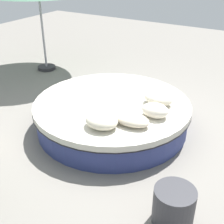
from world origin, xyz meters
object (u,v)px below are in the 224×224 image
(round_bed, at_px, (112,114))
(throw_pillow_0, at_px, (102,121))
(throw_pillow_3, at_px, (158,99))
(side_table, at_px, (174,206))
(throw_pillow_1, at_px, (131,119))
(throw_pillow_2, at_px, (155,110))

(round_bed, xyz_separation_m, throw_pillow_0, (-0.29, 0.75, 0.33))
(throw_pillow_0, xyz_separation_m, throw_pillow_3, (-0.39, -1.07, -0.01))
(throw_pillow_0, height_order, throw_pillow_3, throw_pillow_0)
(throw_pillow_0, height_order, side_table, throw_pillow_0)
(throw_pillow_1, relative_size, side_table, 1.19)
(throw_pillow_2, distance_m, side_table, 1.58)
(throw_pillow_2, bearing_deg, round_bed, -5.97)
(throw_pillow_0, relative_size, side_table, 1.03)
(throw_pillow_1, height_order, throw_pillow_3, throw_pillow_3)
(throw_pillow_0, relative_size, throw_pillow_2, 1.17)
(throw_pillow_3, xyz_separation_m, side_table, (-0.95, 1.71, -0.34))
(throw_pillow_1, distance_m, side_table, 1.41)
(throw_pillow_0, distance_m, side_table, 1.53)
(throw_pillow_1, distance_m, throw_pillow_2, 0.43)
(throw_pillow_0, xyz_separation_m, throw_pillow_1, (-0.32, -0.28, -0.02))
(round_bed, relative_size, throw_pillow_1, 4.72)
(throw_pillow_1, xyz_separation_m, throw_pillow_2, (-0.19, -0.38, 0.03))
(throw_pillow_2, height_order, throw_pillow_3, throw_pillow_2)
(throw_pillow_1, relative_size, throw_pillow_3, 1.17)
(throw_pillow_3, bearing_deg, side_table, 119.13)
(throw_pillow_0, xyz_separation_m, side_table, (-1.34, 0.64, -0.35))
(throw_pillow_0, bearing_deg, throw_pillow_1, -138.63)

